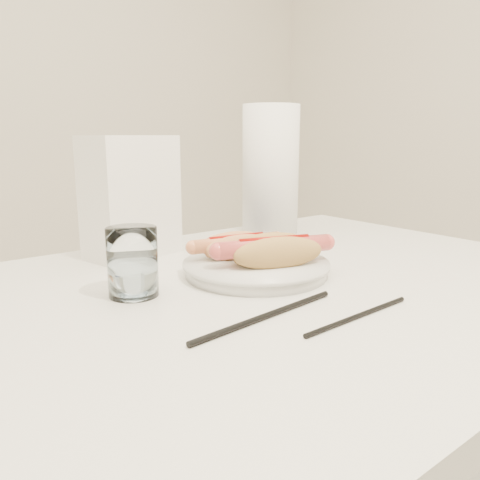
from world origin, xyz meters
TOP-DOWN VIEW (x-y plane):
  - table at (0.00, 0.00)m, footprint 1.20×0.80m
  - plate at (0.05, 0.04)m, footprint 0.30×0.30m
  - hotdog_left at (0.05, 0.09)m, footprint 0.16×0.09m
  - hotdog_right at (0.06, 0.01)m, footprint 0.19×0.12m
  - water_glass at (-0.16, 0.07)m, footprint 0.07×0.07m
  - chopstick_near at (-0.07, -0.12)m, footprint 0.25×0.03m
  - chopstick_far at (0.03, -0.19)m, footprint 0.20×0.01m
  - napkin_box at (-0.05, 0.29)m, footprint 0.19×0.13m
  - navy_napkin at (0.17, 0.22)m, footprint 0.13×0.13m
  - paper_towel_roll at (0.31, 0.31)m, footprint 0.18×0.18m

SIDE VIEW (x-z plane):
  - table at x=0.00m, z-range 0.32..1.07m
  - chopstick_far at x=0.03m, z-range 0.75..0.76m
  - navy_napkin at x=0.17m, z-range 0.75..0.76m
  - chopstick_near at x=-0.07m, z-range 0.75..0.76m
  - plate at x=0.05m, z-range 0.75..0.77m
  - hotdog_left at x=0.05m, z-range 0.77..0.81m
  - hotdog_right at x=0.06m, z-range 0.77..0.82m
  - water_glass at x=-0.16m, z-range 0.75..0.85m
  - napkin_box at x=-0.05m, z-range 0.75..0.98m
  - paper_towel_roll at x=0.31m, z-range 0.75..1.05m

